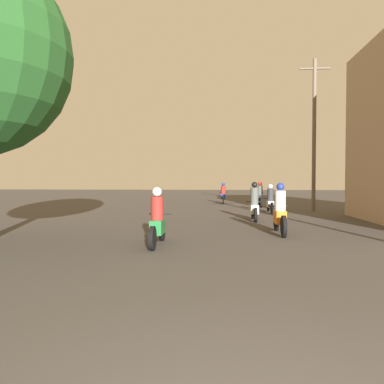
{
  "coord_description": "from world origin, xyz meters",
  "views": [
    {
      "loc": [
        -0.22,
        -1.94,
        1.66
      ],
      "look_at": [
        -1.61,
        16.01,
        1.08
      ],
      "focal_mm": 35.0,
      "sensor_mm": 36.0,
      "label": 1
    }
  ],
  "objects": [
    {
      "name": "motorcycle_black",
      "position": [
        2.17,
        21.32,
        0.62
      ],
      "size": [
        0.6,
        2.12,
        1.54
      ],
      "rotation": [
        0.0,
        0.0,
        0.02
      ],
      "color": "black",
      "rests_on": "ground_plane"
    },
    {
      "name": "motorcycle_orange",
      "position": [
        1.58,
        9.66,
        0.63
      ],
      "size": [
        0.6,
        2.11,
        1.57
      ],
      "rotation": [
        0.0,
        0.0,
        -0.09
      ],
      "color": "black",
      "rests_on": "ground_plane"
    },
    {
      "name": "motorcycle_green",
      "position": [
        -1.82,
        7.41,
        0.6
      ],
      "size": [
        0.6,
        2.01,
        1.48
      ],
      "rotation": [
        0.0,
        0.0,
        -0.09
      ],
      "color": "black",
      "rests_on": "ground_plane"
    },
    {
      "name": "motorcycle_white",
      "position": [
        1.13,
        13.41,
        0.63
      ],
      "size": [
        0.6,
        1.87,
        1.58
      ],
      "rotation": [
        0.0,
        0.0,
        -0.13
      ],
      "color": "black",
      "rests_on": "ground_plane"
    },
    {
      "name": "utility_pole_far",
      "position": [
        4.65,
        18.22,
        4.16
      ],
      "size": [
        1.6,
        0.2,
        7.98
      ],
      "color": "#6B5B4C",
      "rests_on": "ground_plane"
    },
    {
      "name": "motorcycle_blue",
      "position": [
        -0.06,
        24.24,
        0.6
      ],
      "size": [
        0.6,
        2.03,
        1.48
      ],
      "rotation": [
        0.0,
        0.0,
        0.07
      ],
      "color": "black",
      "rests_on": "ground_plane"
    },
    {
      "name": "motorcycle_silver",
      "position": [
        2.26,
        17.16,
        0.59
      ],
      "size": [
        0.6,
        2.05,
        1.45
      ],
      "rotation": [
        0.0,
        0.0,
        -0.1
      ],
      "color": "black",
      "rests_on": "ground_plane"
    }
  ]
}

